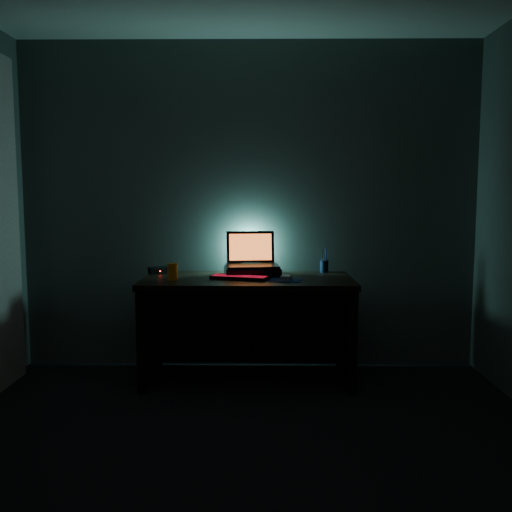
# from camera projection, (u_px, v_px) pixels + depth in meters

# --- Properties ---
(room) EXTENTS (3.50, 4.00, 2.50)m
(room) POSITION_uv_depth(u_px,v_px,m) (238.00, 218.00, 2.41)
(room) COLOR black
(room) RESTS_ON ground
(desk) EXTENTS (1.50, 0.70, 0.75)m
(desk) POSITION_uv_depth(u_px,v_px,m) (248.00, 312.00, 4.15)
(desk) COLOR black
(desk) RESTS_ON ground
(riser) EXTENTS (0.43, 0.35, 0.06)m
(riser) POSITION_uv_depth(u_px,v_px,m) (252.00, 271.00, 4.20)
(riser) COLOR black
(riser) RESTS_ON desk
(laptop) EXTENTS (0.41, 0.33, 0.26)m
(laptop) POSITION_uv_depth(u_px,v_px,m) (252.00, 258.00, 4.24)
(laptop) COLOR black
(laptop) RESTS_ON riser
(keyboard) EXTENTS (0.42, 0.24, 0.02)m
(keyboard) POSITION_uv_depth(u_px,v_px,m) (239.00, 277.00, 4.01)
(keyboard) COLOR black
(keyboard) RESTS_ON desk
(mousepad) EXTENTS (0.25, 0.24, 0.00)m
(mousepad) POSITION_uv_depth(u_px,v_px,m) (286.00, 280.00, 3.96)
(mousepad) COLOR navy
(mousepad) RESTS_ON desk
(mouse) EXTENTS (0.08, 0.11, 0.03)m
(mouse) POSITION_uv_depth(u_px,v_px,m) (286.00, 278.00, 3.96)
(mouse) COLOR gray
(mouse) RESTS_ON mousepad
(pen_cup) EXTENTS (0.09, 0.09, 0.09)m
(pen_cup) POSITION_uv_depth(u_px,v_px,m) (324.00, 266.00, 4.36)
(pen_cup) COLOR black
(pen_cup) RESTS_ON desk
(juice_glass) EXTENTS (0.09, 0.09, 0.12)m
(juice_glass) POSITION_uv_depth(u_px,v_px,m) (173.00, 271.00, 3.97)
(juice_glass) COLOR orange
(juice_glass) RESTS_ON desk
(router) EXTENTS (0.18, 0.16, 0.05)m
(router) POSITION_uv_depth(u_px,v_px,m) (159.00, 270.00, 4.30)
(router) COLOR black
(router) RESTS_ON desk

